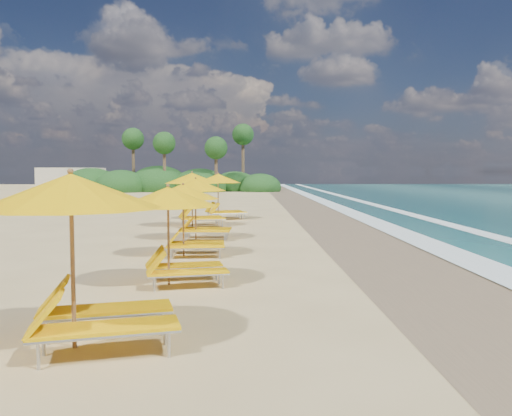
# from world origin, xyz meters

# --- Properties ---
(ground) EXTENTS (160.00, 160.00, 0.00)m
(ground) POSITION_xyz_m (0.00, 0.00, 0.00)
(ground) COLOR tan
(ground) RESTS_ON ground
(wet_sand) EXTENTS (4.00, 160.00, 0.01)m
(wet_sand) POSITION_xyz_m (4.00, 0.00, 0.01)
(wet_sand) COLOR #846E4F
(wet_sand) RESTS_ON ground
(surf_foam) EXTENTS (4.00, 160.00, 0.01)m
(surf_foam) POSITION_xyz_m (6.70, 0.00, 0.03)
(surf_foam) COLOR white
(surf_foam) RESTS_ON ground
(station_0) EXTENTS (2.93, 2.84, 2.36)m
(station_0) POSITION_xyz_m (-2.33, -9.19, 1.32)
(station_0) COLOR olive
(station_0) RESTS_ON ground
(station_1) EXTENTS (2.52, 2.42, 2.07)m
(station_1) POSITION_xyz_m (-1.70, -5.39, 1.16)
(station_1) COLOR olive
(station_1) RESTS_ON ground
(station_2) EXTENTS (2.25, 2.10, 2.01)m
(station_2) POSITION_xyz_m (-1.86, -1.73, 1.13)
(station_2) COLOR olive
(station_2) RESTS_ON ground
(station_3) EXTENTS (2.34, 2.18, 2.14)m
(station_3) POSITION_xyz_m (-1.88, 1.77, 1.20)
(station_3) COLOR olive
(station_3) RESTS_ON ground
(station_4) EXTENTS (2.89, 2.79, 2.34)m
(station_4) POSITION_xyz_m (-2.45, 6.01, 1.31)
(station_4) COLOR olive
(station_4) RESTS_ON ground
(station_5) EXTENTS (2.90, 2.83, 2.28)m
(station_5) POSITION_xyz_m (-1.57, 9.37, 1.28)
(station_5) COLOR olive
(station_5) RESTS_ON ground
(treeline) EXTENTS (25.80, 8.80, 9.74)m
(treeline) POSITION_xyz_m (-9.94, 45.51, 1.00)
(treeline) COLOR #163D14
(treeline) RESTS_ON ground
(beach_building) EXTENTS (7.00, 5.00, 2.80)m
(beach_building) POSITION_xyz_m (-22.00, 48.00, 1.40)
(beach_building) COLOR beige
(beach_building) RESTS_ON ground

